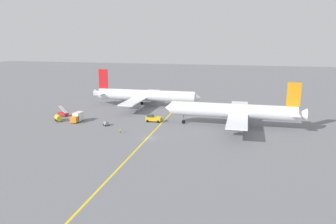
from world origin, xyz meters
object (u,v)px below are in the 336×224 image
gse_catering_truck_tall (77,117)px  gse_gpu_cart_small (106,123)px  ground_crew_wing_walker_right (120,131)px  airliner_at_gate_left (145,96)px  pushback_tug (153,118)px  gse_stair_truck_yellow (63,113)px  gse_fuel_bowser_stubby (58,118)px  airliner_being_pushed (234,111)px

gse_catering_truck_tall → gse_gpu_cart_small: size_ratio=2.24×
gse_gpu_cart_small → ground_crew_wing_walker_right: 11.20m
airliner_at_gate_left → ground_crew_wing_walker_right: (5.63, -43.17, -4.16)m
pushback_tug → gse_stair_truck_yellow: (-37.78, -0.08, -0.26)m
airliner_at_gate_left → gse_fuel_bowser_stubby: 41.53m
airliner_being_pushed → gse_gpu_cart_small: airliner_being_pushed is taller
gse_catering_truck_tall → gse_gpu_cart_small: gse_catering_truck_tall is taller
ground_crew_wing_walker_right → gse_catering_truck_tall: bearing=155.1°
airliner_being_pushed → gse_catering_truck_tall: (-56.64, -7.44, -3.75)m
gse_catering_truck_tall → pushback_tug: bearing=14.6°
airliner_being_pushed → gse_fuel_bowser_stubby: 65.01m
gse_catering_truck_tall → airliner_at_gate_left: bearing=65.0°
airliner_at_gate_left → gse_catering_truck_tall: airliner_at_gate_left is taller
ground_crew_wing_walker_right → gse_gpu_cart_small: bearing=139.2°
airliner_at_gate_left → gse_fuel_bowser_stubby: (-23.24, -34.23, -3.63)m
airliner_being_pushed → pushback_tug: 29.61m
pushback_tug → gse_stair_truck_yellow: gse_stair_truck_yellow is taller
airliner_being_pushed → gse_fuel_bowser_stubby: bearing=-172.6°
gse_catering_truck_tall → gse_fuel_bowser_stubby: 7.76m
airliner_at_gate_left → gse_stair_truck_yellow: airliner_at_gate_left is taller
airliner_being_pushed → gse_gpu_cart_small: 45.31m
gse_gpu_cart_small → ground_crew_wing_walker_right: (8.48, -7.31, 0.01)m
pushback_tug → gse_gpu_cart_small: size_ratio=3.38×
pushback_tug → ground_crew_wing_walker_right: 18.06m
airliner_at_gate_left → gse_stair_truck_yellow: size_ratio=10.22×
pushback_tug → gse_stair_truck_yellow: bearing=-179.9°
pushback_tug → gse_gpu_cart_small: bearing=-146.6°
airliner_at_gate_left → gse_catering_truck_tall: 36.93m
gse_gpu_cart_small → ground_crew_wing_walker_right: bearing=-40.8°
pushback_tug → gse_catering_truck_tall: gse_catering_truck_tall is taller
gse_catering_truck_tall → gse_gpu_cart_small: (12.69, -2.52, -0.96)m
airliner_at_gate_left → airliner_being_pushed: 48.59m
pushback_tug → gse_stair_truck_yellow: size_ratio=1.80×
airliner_being_pushed → pushback_tug: bearing=-179.4°
ground_crew_wing_walker_right → pushback_tug: bearing=70.0°
pushback_tug → ground_crew_wing_walker_right: pushback_tug is taller
gse_gpu_cart_small → airliner_at_gate_left: bearing=85.5°
airliner_at_gate_left → ground_crew_wing_walker_right: bearing=-82.6°
pushback_tug → gse_catering_truck_tall: size_ratio=1.50×
airliner_at_gate_left → gse_gpu_cart_small: size_ratio=19.16×
airliner_at_gate_left → gse_catering_truck_tall: bearing=-115.0°
gse_fuel_bowser_stubby → gse_gpu_cart_small: 20.46m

